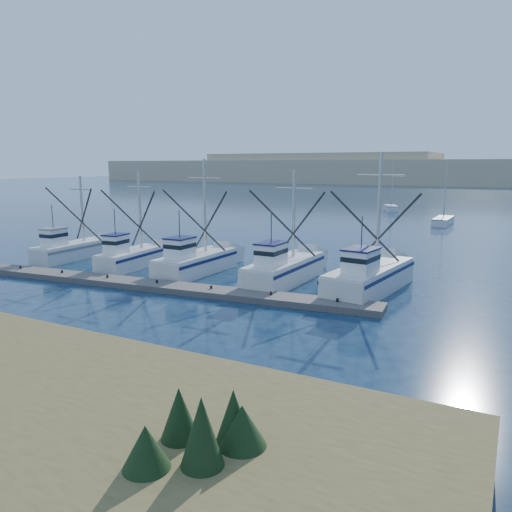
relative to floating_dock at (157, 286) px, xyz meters
The scene contains 6 objects.
ground 10.96m from the floating_dock, 38.30° to the right, with size 500.00×500.00×0.00m, color #0B1D34.
floating_dock is the anchor object (origin of this frame).
dune_ridge 203.45m from the floating_dock, 87.58° to the left, with size 360.00×60.00×10.00m, color tan.
trawler_fleet 5.47m from the floating_dock, 68.58° to the left, with size 28.77×9.30×8.79m.
sailboat_near 47.70m from the floating_dock, 75.86° to the left, with size 2.08×6.71×8.10m.
sailboat_far 63.53m from the floating_dock, 89.36° to the left, with size 3.55×5.26×8.10m.
Camera 1 is at (11.96, -18.31, 8.01)m, focal length 35.00 mm.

